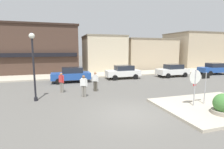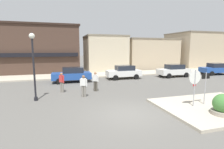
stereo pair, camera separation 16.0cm
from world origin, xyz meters
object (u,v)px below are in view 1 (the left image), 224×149
object	(u,v)px
planter	(223,106)
pedestrian_kerb_side	(95,81)
lamp_post	(33,57)
parked_car_second	(123,72)
stop_sign	(195,83)
parked_car_fourth	(214,69)
pedestrian_crossing_far	(61,82)
pedestrian_crossing_near	(84,85)
parked_car_nearest	(71,75)
parked_car_third	(173,70)
one_way_sign	(205,85)

from	to	relation	value
planter	pedestrian_kerb_side	distance (m)	8.97
lamp_post	parked_car_second	world-z (taller)	lamp_post
stop_sign	parked_car_fourth	size ratio (longest dim) A/B	0.55
parked_car_fourth	pedestrian_crossing_far	xyz separation A→B (m)	(-20.14, -4.19, 0.06)
lamp_post	pedestrian_crossing_far	world-z (taller)	lamp_post
parked_car_second	pedestrian_crossing_near	distance (m)	8.59
parked_car_nearest	parked_car_third	world-z (taller)	same
parked_car_nearest	parked_car_fourth	size ratio (longest dim) A/B	0.97
one_way_sign	planter	distance (m)	1.86
pedestrian_crossing_far	parked_car_fourth	bearing A→B (deg)	11.75
one_way_sign	parked_car_nearest	xyz separation A→B (m)	(-7.16, 10.30, -0.52)
planter	parked_car_third	bearing A→B (deg)	64.46
one_way_sign	planter	size ratio (longest dim) A/B	1.71
parked_car_fourth	one_way_sign	bearing A→B (deg)	-139.26
parked_car_second	pedestrian_crossing_near	xyz separation A→B (m)	(-5.56, -6.56, 0.06)
pedestrian_crossing_far	parked_car_third	bearing A→B (deg)	17.33
stop_sign	parked_car_second	bearing A→B (deg)	91.63
parked_car_second	pedestrian_kerb_side	bearing A→B (deg)	-130.95
stop_sign	parked_car_fourth	bearing A→B (deg)	39.00
one_way_sign	parked_car_fourth	size ratio (longest dim) A/B	0.51
one_way_sign	parked_car_third	xyz separation A→B (m)	(5.27, 10.27, -0.52)
planter	lamp_post	world-z (taller)	lamp_post
one_way_sign	parked_car_second	size ratio (longest dim) A/B	0.52
stop_sign	pedestrian_kerb_side	distance (m)	7.49
parked_car_second	parked_car_third	world-z (taller)	same
parked_car_second	pedestrian_crossing_far	size ratio (longest dim) A/B	2.50
planter	pedestrian_crossing_far	size ratio (longest dim) A/B	0.76
stop_sign	parked_car_second	world-z (taller)	stop_sign
planter	parked_car_nearest	world-z (taller)	parked_car_nearest
one_way_sign	parked_car_nearest	world-z (taller)	one_way_sign
one_way_sign	parked_car_third	size ratio (longest dim) A/B	0.52
parked_car_third	pedestrian_kerb_side	distance (m)	11.76
one_way_sign	parked_car_fourth	bearing A→B (deg)	40.74
lamp_post	parked_car_fourth	world-z (taller)	lamp_post
pedestrian_kerb_side	lamp_post	bearing A→B (deg)	-161.65
parked_car_fourth	pedestrian_kerb_side	bearing A→B (deg)	-165.40
lamp_post	pedestrian_crossing_far	bearing A→B (deg)	46.41
one_way_sign	pedestrian_crossing_near	xyz separation A→B (m)	(-6.74, 4.20, -0.46)
pedestrian_kerb_side	parked_car_third	bearing A→B (deg)	22.88
lamp_post	pedestrian_crossing_far	xyz separation A→B (m)	(1.73, 1.82, -2.09)
planter	pedestrian_kerb_side	size ratio (longest dim) A/B	0.76
stop_sign	pedestrian_crossing_near	distance (m)	7.30
parked_car_nearest	pedestrian_kerb_side	bearing A→B (deg)	-70.98
parked_car_third	pedestrian_crossing_far	world-z (taller)	pedestrian_crossing_far
lamp_post	pedestrian_kerb_side	size ratio (longest dim) A/B	2.82
pedestrian_kerb_side	pedestrian_crossing_near	bearing A→B (deg)	-127.90
one_way_sign	pedestrian_kerb_side	world-z (taller)	one_way_sign
pedestrian_crossing_far	pedestrian_crossing_near	bearing A→B (deg)	-50.91
parked_car_third	parked_car_fourth	xyz separation A→B (m)	(6.63, -0.03, 0.00)
parked_car_nearest	pedestrian_kerb_side	distance (m)	4.87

